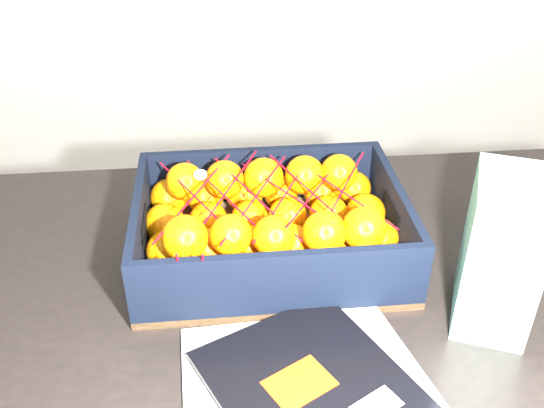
{
  "coord_description": "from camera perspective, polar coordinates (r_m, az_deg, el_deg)",
  "views": [
    {
      "loc": [
        -0.44,
        -0.46,
        1.33
      ],
      "look_at": [
        -0.37,
        0.25,
        0.86
      ],
      "focal_mm": 40.08,
      "sensor_mm": 36.0,
      "label": 1
    }
  ],
  "objects": [
    {
      "name": "magazine_stack",
      "position": [
        0.73,
        4.01,
        -18.03
      ],
      "size": [
        0.32,
        0.34,
        0.02
      ],
      "color": "silver",
      "rests_on": "table"
    },
    {
      "name": "clementine_heap",
      "position": [
        0.91,
        -0.12,
        -1.84
      ],
      "size": [
        0.38,
        0.28,
        0.11
      ],
      "color": "orange",
      "rests_on": "produce_crate"
    },
    {
      "name": "table",
      "position": [
        0.93,
        1.89,
        -13.45
      ],
      "size": [
        1.2,
        0.81,
        0.75
      ],
      "color": "black",
      "rests_on": "ground"
    },
    {
      "name": "produce_crate",
      "position": [
        0.93,
        -0.19,
        -3.02
      ],
      "size": [
        0.4,
        0.3,
        0.11
      ],
      "color": "brown",
      "rests_on": "table"
    },
    {
      "name": "retail_carton",
      "position": [
        0.83,
        20.71,
        -4.25
      ],
      "size": [
        0.14,
        0.16,
        0.21
      ],
      "primitive_type": "cube",
      "rotation": [
        0.0,
        0.0,
        -0.41
      ],
      "color": "white",
      "rests_on": "table"
    },
    {
      "name": "mesh_net",
      "position": [
        0.88,
        -0.74,
        0.38
      ],
      "size": [
        0.33,
        0.26,
        0.09
      ],
      "color": "red",
      "rests_on": "clementine_heap"
    }
  ]
}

